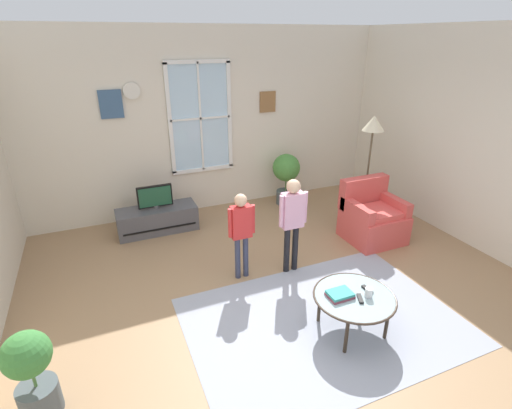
# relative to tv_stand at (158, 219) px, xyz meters

# --- Properties ---
(ground_plane) EXTENTS (6.47, 6.73, 0.02)m
(ground_plane) POSITION_rel_tv_stand_xyz_m (1.09, -2.49, -0.20)
(ground_plane) COLOR #9E7A56
(back_wall) EXTENTS (5.87, 0.17, 2.92)m
(back_wall) POSITION_rel_tv_stand_xyz_m (1.08, 0.63, 1.27)
(back_wall) COLOR beige
(back_wall) RESTS_ON ground_plane
(area_rug) EXTENTS (2.79, 1.98, 0.01)m
(area_rug) POSITION_rel_tv_stand_xyz_m (1.22, -2.76, -0.19)
(area_rug) COLOR #999EAD
(area_rug) RESTS_ON ground_plane
(tv_stand) EXTENTS (1.18, 0.45, 0.38)m
(tv_stand) POSITION_rel_tv_stand_xyz_m (0.00, 0.00, 0.00)
(tv_stand) COLOR #4C4C51
(tv_stand) RESTS_ON ground_plane
(television) EXTENTS (0.51, 0.08, 0.36)m
(television) POSITION_rel_tv_stand_xyz_m (0.00, -0.00, 0.38)
(television) COLOR #4C4C4C
(television) RESTS_ON tv_stand
(armchair) EXTENTS (0.76, 0.74, 0.87)m
(armchair) POSITION_rel_tv_stand_xyz_m (2.84, -1.46, 0.14)
(armchair) COLOR #D14C47
(armchair) RESTS_ON ground_plane
(coffee_table) EXTENTS (0.81, 0.81, 0.42)m
(coffee_table) POSITION_rel_tv_stand_xyz_m (1.42, -2.96, 0.20)
(coffee_table) COLOR #99B2B7
(coffee_table) RESTS_ON ground_plane
(book_stack) EXTENTS (0.24, 0.18, 0.05)m
(book_stack) POSITION_rel_tv_stand_xyz_m (1.28, -2.91, 0.25)
(book_stack) COLOR brown
(book_stack) RESTS_ON coffee_table
(cup) EXTENTS (0.07, 0.07, 0.10)m
(cup) POSITION_rel_tv_stand_xyz_m (1.54, -3.02, 0.27)
(cup) COLOR white
(cup) RESTS_ON coffee_table
(remote_near_books) EXTENTS (0.04, 0.14, 0.02)m
(remote_near_books) POSITION_rel_tv_stand_xyz_m (1.59, -2.93, 0.23)
(remote_near_books) COLOR black
(remote_near_books) RESTS_ON coffee_table
(remote_near_cup) EXTENTS (0.09, 0.14, 0.02)m
(remote_near_cup) POSITION_rel_tv_stand_xyz_m (1.43, -3.03, 0.23)
(remote_near_cup) COLOR black
(remote_near_cup) RESTS_ON coffee_table
(person_pink_shirt) EXTENTS (0.37, 0.17, 1.23)m
(person_pink_shirt) POSITION_rel_tv_stand_xyz_m (1.36, -1.75, 0.58)
(person_pink_shirt) COLOR black
(person_pink_shirt) RESTS_ON ground_plane
(person_red_shirt) EXTENTS (0.33, 0.15, 1.11)m
(person_red_shirt) POSITION_rel_tv_stand_xyz_m (0.74, -1.65, 0.50)
(person_red_shirt) COLOR #333851
(person_red_shirt) RESTS_ON ground_plane
(potted_plant_by_window) EXTENTS (0.47, 0.47, 0.90)m
(potted_plant_by_window) POSITION_rel_tv_stand_xyz_m (2.27, 0.18, 0.37)
(potted_plant_by_window) COLOR #4C565B
(potted_plant_by_window) RESTS_ON ground_plane
(potted_plant_corner) EXTENTS (0.36, 0.36, 0.78)m
(potted_plant_corner) POSITION_rel_tv_stand_xyz_m (-1.40, -2.78, 0.24)
(potted_plant_corner) COLOR #4C565B
(potted_plant_corner) RESTS_ON ground_plane
(floor_lamp) EXTENTS (0.32, 0.32, 1.69)m
(floor_lamp) POSITION_rel_tv_stand_xyz_m (3.12, -0.92, 1.22)
(floor_lamp) COLOR black
(floor_lamp) RESTS_ON ground_plane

